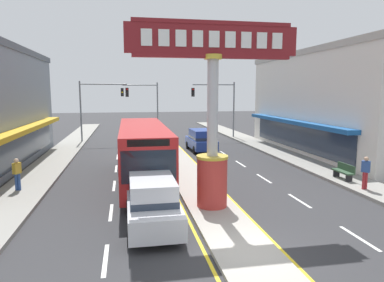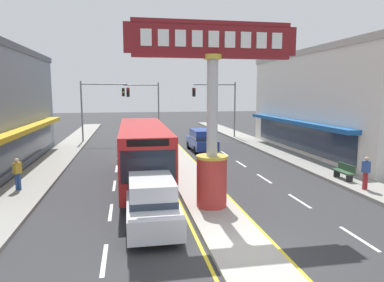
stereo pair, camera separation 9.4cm
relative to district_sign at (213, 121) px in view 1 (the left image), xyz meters
The scene contains 16 objects.
ground_plane 5.92m from the district_sign, 90.00° to the right, with size 160.00×160.00×0.00m, color #303033.
median_strip 14.10m from the district_sign, 90.00° to the left, with size 2.17×52.00×0.14m, color #A39E93.
sidewalk_left 15.11m from the district_sign, 127.66° to the left, with size 2.49×60.00×0.18m, color gray.
sidewalk_right 15.11m from the district_sign, 52.34° to the left, with size 2.49×60.00×0.18m, color gray.
lane_markings 12.83m from the district_sign, 90.00° to the left, with size 8.91×52.00×0.01m.
district_sign is the anchor object (origin of this frame).
storefront_right 19.13m from the district_sign, 39.18° to the left, with size 10.44×19.46×8.47m.
traffic_light_left_side 23.01m from the district_sign, 105.94° to the left, with size 4.86×0.46×6.20m.
traffic_light_right_side 23.59m from the district_sign, 74.46° to the left, with size 4.86×0.46×6.20m.
traffic_light_median_far 26.23m from the district_sign, 93.31° to the left, with size 4.20×0.46×6.20m.
bus_near_right_lane 6.35m from the district_sign, 117.04° to the left, with size 2.61×11.21×3.26m.
suv_far_right_lane 15.55m from the district_sign, 79.68° to the left, with size 2.07×4.65×1.90m.
suv_near_left_lane 4.33m from the district_sign, 149.34° to the right, with size 1.97×4.60×1.90m.
street_bench 9.68m from the district_sign, 20.19° to the left, with size 0.48×1.60×0.88m.
pedestrian_near_kerb 8.85m from the district_sign, ahead, with size 0.44×0.44×1.69m.
pedestrian_far_side 10.40m from the district_sign, 155.74° to the left, with size 0.39×0.46×1.64m.
Camera 1 is at (-3.65, -10.18, 5.15)m, focal length 32.93 mm.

